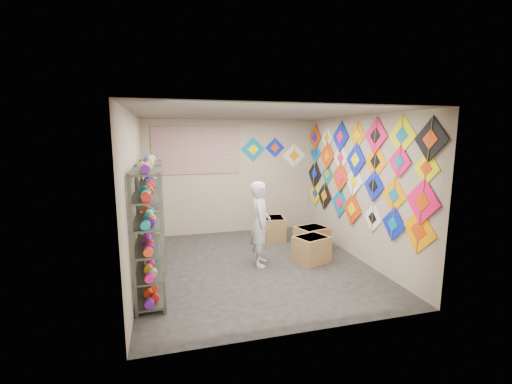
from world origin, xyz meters
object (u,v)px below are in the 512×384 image
object	(u,v)px
shelf_rack_front	(149,235)
carton_b	(312,239)
shopkeeper	(260,224)
carton_a	(311,249)
shelf_rack_back	(152,215)
carton_c	(272,228)

from	to	relation	value
shelf_rack_front	carton_b	distance (m)	3.44
shelf_rack_front	shopkeeper	xyz separation A→B (m)	(1.88, 0.85, -0.18)
shelf_rack_front	carton_a	bearing A→B (deg)	14.30
shelf_rack_front	carton_a	world-z (taller)	shelf_rack_front
shelf_rack_back	carton_a	world-z (taller)	shelf_rack_back
carton_b	carton_c	bearing A→B (deg)	103.69
shopkeeper	carton_a	distance (m)	1.10
carton_c	carton_a	bearing A→B (deg)	-70.50
carton_a	carton_c	bearing A→B (deg)	80.70
shelf_rack_back	shopkeeper	xyz separation A→B (m)	(1.88, -0.45, -0.18)
shelf_rack_back	shelf_rack_front	bearing A→B (deg)	-90.00
carton_a	shopkeeper	bearing A→B (deg)	152.94
carton_a	carton_b	world-z (taller)	carton_b
shelf_rack_front	carton_a	distance (m)	3.01
shelf_rack_back	shopkeeper	world-z (taller)	shelf_rack_back
shelf_rack_front	carton_c	world-z (taller)	shelf_rack_front
carton_a	carton_c	xyz separation A→B (m)	(-0.28, 1.52, 0.01)
shelf_rack_front	carton_b	bearing A→B (deg)	22.77
shopkeeper	carton_a	xyz separation A→B (m)	(0.96, -0.12, -0.53)
carton_a	carton_c	distance (m)	1.54
shopkeeper	shelf_rack_back	bearing A→B (deg)	92.32
carton_b	carton_c	world-z (taller)	carton_c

